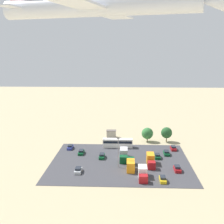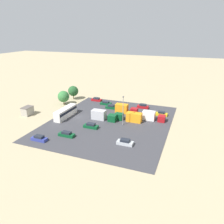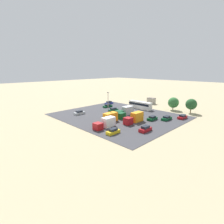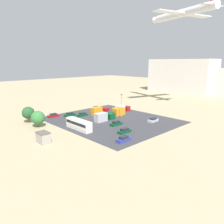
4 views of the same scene
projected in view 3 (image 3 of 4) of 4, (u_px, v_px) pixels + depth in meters
The scene contains 20 objects.
ground_plane at pixel (137, 111), 75.32m from camera, with size 400.00×400.00×0.00m, color tan.
parking_lot_surface at pixel (118, 116), 67.25m from camera, with size 44.80×38.23×0.08m.
shed_building at pixel (151, 101), 90.08m from camera, with size 4.05×2.85×3.00m.
bus at pixel (140, 105), 78.44m from camera, with size 11.08×2.51×3.27m.
parked_car_0 at pixel (113, 110), 73.88m from camera, with size 1.76×4.59×1.54m.
parked_car_1 at pixel (167, 118), 61.55m from camera, with size 1.90×4.47×1.44m.
parked_car_2 at pixel (79, 113), 69.16m from camera, with size 1.91×4.32×1.48m.
parked_car_3 at pixel (152, 118), 61.45m from camera, with size 1.88×4.16×1.47m.
parked_car_4 at pixel (182, 117), 63.22m from camera, with size 1.89×4.38×1.43m.
parked_car_5 at pixel (113, 131), 48.59m from camera, with size 1.74×4.13×1.51m.
parked_car_6 at pixel (109, 103), 88.96m from camera, with size 1.74×4.48×1.49m.
parked_car_7 at pixel (108, 106), 81.80m from camera, with size 1.75×4.69×1.43m.
parked_car_8 at pixel (145, 129), 50.39m from camera, with size 1.83×4.29×1.64m.
parked_truck_0 at pixel (125, 111), 68.12m from camera, with size 2.55×8.57×3.17m.
parked_truck_1 at pixel (106, 123), 53.64m from camera, with size 2.43×7.49×2.95m.
parked_truck_2 at pixel (113, 117), 60.62m from camera, with size 2.40×9.12×3.04m.
parked_truck_3 at pixel (135, 118), 58.67m from camera, with size 2.32×8.15×3.25m.
tree_near_shed at pixel (173, 103), 75.77m from camera, with size 4.60×4.60×5.63m.
tree_apron_mid at pixel (191, 104), 70.46m from camera, with size 4.40×4.40×5.89m.
light_pole_lot_centre at pixel (108, 104), 63.10m from camera, with size 0.90×0.28×9.41m.
Camera 3 is at (-44.39, 59.19, 17.73)m, focal length 28.00 mm.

